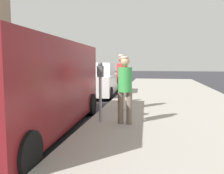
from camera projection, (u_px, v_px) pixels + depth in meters
ground_plane at (60, 120)px, 6.93m from camera, size 80.00×80.00×0.00m
sidewalk_slab at (184, 122)px, 6.31m from camera, size 5.00×32.00×0.15m
parking_meter_near at (100, 82)px, 5.98m from camera, size 0.14×0.18×1.52m
pedestrian_in_green at (125, 86)px, 5.79m from camera, size 0.36×0.34×1.66m
pedestrian_in_red at (122, 78)px, 7.58m from camera, size 0.34×0.36×1.76m
parked_van at (31, 84)px, 5.54m from camera, size 2.28×5.27×2.15m
parked_sedan_ahead at (97, 80)px, 12.03m from camera, size 2.13×4.48×1.65m
fire_hydrant at (121, 91)px, 9.12m from camera, size 0.24×0.24×0.86m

